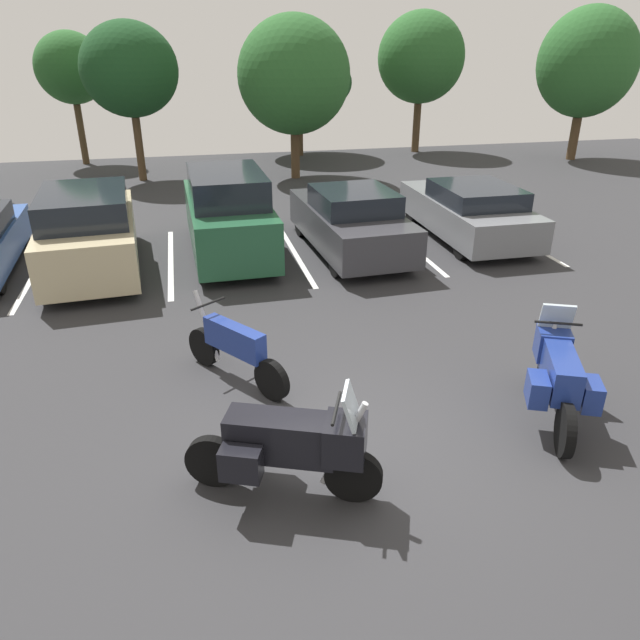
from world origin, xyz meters
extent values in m
cube|color=#2D2D30|center=(0.00, 0.00, -0.05)|extent=(44.00, 44.00, 0.10)
cylinder|color=black|center=(-0.12, -0.95, 0.32)|extent=(0.64, 0.35, 0.64)
cylinder|color=black|center=(-1.61, -0.35, 0.32)|extent=(0.64, 0.35, 0.64)
cube|color=black|center=(-0.87, -0.65, 0.76)|extent=(1.27, 0.84, 0.51)
cylinder|color=#B2B2B7|center=(-0.24, -0.91, 0.73)|extent=(0.49, 0.25, 1.12)
cylinder|color=black|center=(-0.31, -0.88, 1.19)|extent=(0.26, 0.59, 0.04)
cube|color=black|center=(-0.22, -0.92, 0.81)|extent=(0.60, 0.63, 0.46)
cube|color=#B2C1CC|center=(-0.17, -0.94, 1.23)|extent=(0.31, 0.47, 0.39)
cube|color=black|center=(-1.07, -0.19, 0.62)|extent=(0.50, 0.39, 0.36)
cube|color=black|center=(-1.34, -0.84, 0.62)|extent=(0.50, 0.39, 0.36)
cylinder|color=black|center=(3.23, 0.63, 0.34)|extent=(0.38, 0.67, 0.68)
cylinder|color=black|center=(2.62, -0.75, 0.34)|extent=(0.38, 0.67, 0.68)
cube|color=navy|center=(2.93, -0.06, 0.76)|extent=(0.78, 1.18, 0.48)
cylinder|color=#B2B2B7|center=(3.18, 0.52, 0.76)|extent=(0.27, 0.50, 1.15)
cylinder|color=black|center=(3.15, 0.45, 1.18)|extent=(0.58, 0.28, 0.04)
cube|color=navy|center=(3.19, 0.54, 0.81)|extent=(0.57, 0.58, 0.43)
cube|color=#B2C1CC|center=(3.21, 0.59, 1.22)|extent=(0.47, 0.32, 0.39)
cube|color=navy|center=(2.50, -0.24, 0.64)|extent=(0.40, 0.50, 0.36)
cube|color=navy|center=(3.08, -0.50, 0.64)|extent=(0.40, 0.50, 0.36)
cylinder|color=black|center=(-1.57, 2.54, 0.31)|extent=(0.45, 0.57, 0.61)
cylinder|color=black|center=(-0.69, 1.30, 0.31)|extent=(0.45, 0.57, 0.61)
cube|color=navy|center=(-1.13, 1.92, 0.70)|extent=(0.84, 1.06, 0.43)
cylinder|color=#B2B2B7|center=(-1.50, 2.44, 0.70)|extent=(0.34, 0.44, 1.08)
cylinder|color=black|center=(-1.46, 2.38, 1.10)|extent=(0.53, 0.39, 0.04)
cube|color=silver|center=(-5.04, 7.64, 0.00)|extent=(0.12, 4.84, 0.01)
cube|color=silver|center=(-2.10, 7.64, 0.00)|extent=(0.12, 4.84, 0.01)
cube|color=silver|center=(0.83, 7.64, 0.00)|extent=(0.12, 4.84, 0.01)
cube|color=silver|center=(3.77, 7.64, 0.00)|extent=(0.12, 4.84, 0.01)
cube|color=silver|center=(6.71, 7.64, 0.00)|extent=(0.12, 4.84, 0.01)
cylinder|color=black|center=(-5.66, 9.57, 0.30)|extent=(0.25, 0.61, 0.60)
cube|color=#C1B289|center=(-3.75, 7.48, 0.72)|extent=(2.24, 4.79, 1.03)
cube|color=black|center=(-3.74, 7.25, 1.52)|extent=(1.94, 2.83, 0.58)
cylinder|color=black|center=(-4.69, 9.00, 0.32)|extent=(0.27, 0.65, 0.64)
cylinder|color=black|center=(-3.05, 9.12, 0.32)|extent=(0.27, 0.65, 0.64)
cylinder|color=black|center=(-4.46, 5.84, 0.32)|extent=(0.27, 0.65, 0.64)
cylinder|color=black|center=(-2.82, 5.96, 0.32)|extent=(0.27, 0.65, 0.64)
cube|color=#235638|center=(-0.69, 7.89, 0.78)|extent=(1.87, 4.76, 1.12)
cube|color=black|center=(-0.69, 7.73, 1.67)|extent=(1.69, 2.78, 0.66)
cylinder|color=black|center=(-1.48, 9.48, 0.34)|extent=(0.23, 0.68, 0.68)
cylinder|color=black|center=(0.03, 9.51, 0.34)|extent=(0.23, 0.68, 0.68)
cylinder|color=black|center=(-1.42, 6.27, 0.34)|extent=(0.23, 0.68, 0.68)
cylinder|color=black|center=(0.10, 6.30, 0.34)|extent=(0.23, 0.68, 0.68)
cube|color=#38383D|center=(2.17, 7.43, 0.65)|extent=(2.10, 4.69, 0.84)
cube|color=black|center=(2.18, 7.17, 1.32)|extent=(1.82, 2.07, 0.49)
cylinder|color=black|center=(1.28, 8.95, 0.35)|extent=(0.26, 0.72, 0.71)
cylinder|color=black|center=(2.89, 9.04, 0.35)|extent=(0.26, 0.72, 0.71)
cylinder|color=black|center=(1.45, 5.83, 0.35)|extent=(0.26, 0.72, 0.71)
cylinder|color=black|center=(3.05, 5.91, 0.35)|extent=(0.26, 0.72, 0.71)
cube|color=slate|center=(5.44, 7.91, 0.60)|extent=(1.98, 4.81, 0.78)
cube|color=black|center=(5.44, 7.51, 1.21)|extent=(1.81, 2.26, 0.43)
cylinder|color=black|center=(4.61, 9.55, 0.32)|extent=(0.22, 0.65, 0.65)
cylinder|color=black|center=(6.30, 9.54, 0.32)|extent=(0.22, 0.65, 0.65)
cylinder|color=black|center=(4.59, 6.29, 0.32)|extent=(0.22, 0.65, 0.65)
cylinder|color=black|center=(6.28, 6.28, 0.32)|extent=(0.22, 0.65, 0.65)
cylinder|color=#4C3823|center=(14.90, 17.32, 0.86)|extent=(0.38, 0.38, 1.73)
ellipsoid|color=#285B28|center=(14.90, 17.32, 3.87)|extent=(3.96, 3.96, 4.29)
cylinder|color=#4C3823|center=(9.02, 20.72, 1.06)|extent=(0.33, 0.33, 2.11)
ellipsoid|color=#285B28|center=(9.02, 20.72, 4.01)|extent=(3.77, 3.77, 3.81)
cylinder|color=#4C3823|center=(-5.52, 20.95, 1.18)|extent=(0.27, 0.27, 2.35)
ellipsoid|color=#285B28|center=(-5.52, 20.95, 3.71)|extent=(2.73, 2.73, 2.72)
cylinder|color=#4C3823|center=(-3.07, 17.08, 1.10)|extent=(0.28, 0.28, 2.21)
ellipsoid|color=#19421E|center=(-3.07, 17.08, 3.78)|extent=(3.30, 3.30, 3.14)
cylinder|color=#4C3823|center=(3.61, 20.97, 0.86)|extent=(0.31, 0.31, 1.71)
ellipsoid|color=#1E4C23|center=(3.61, 20.97, 3.05)|extent=(4.56, 4.56, 2.68)
cylinder|color=#4C3823|center=(2.51, 16.22, 0.79)|extent=(0.32, 0.32, 1.57)
ellipsoid|color=#285B28|center=(2.51, 16.22, 3.57)|extent=(3.97, 3.97, 4.00)
camera|label=1|loc=(-1.64, -5.91, 4.65)|focal=33.30mm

